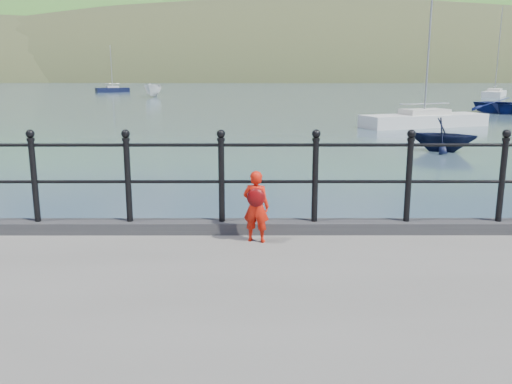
{
  "coord_description": "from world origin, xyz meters",
  "views": [
    {
      "loc": [
        -0.17,
        -6.95,
        3.05
      ],
      "look_at": [
        -0.16,
        -0.2,
        1.55
      ],
      "focal_mm": 38.0,
      "sensor_mm": 36.0,
      "label": 1
    }
  ],
  "objects_px": {
    "launch_white": "(153,90)",
    "launch_navy": "(443,135)",
    "railing": "(268,170)",
    "sailboat_left": "(113,90)",
    "child": "(256,206)",
    "sailboat_far": "(494,94)",
    "sailboat_near": "(424,121)"
  },
  "relations": [
    {
      "from": "child",
      "to": "sailboat_near",
      "type": "distance_m",
      "value": 26.42
    },
    {
      "from": "sailboat_far",
      "to": "child",
      "type": "bearing_deg",
      "value": -176.22
    },
    {
      "from": "sailboat_far",
      "to": "sailboat_near",
      "type": "height_order",
      "value": "sailboat_far"
    },
    {
      "from": "child",
      "to": "sailboat_near",
      "type": "bearing_deg",
      "value": -95.96
    },
    {
      "from": "sailboat_far",
      "to": "sailboat_near",
      "type": "relative_size",
      "value": 1.11
    },
    {
      "from": "launch_navy",
      "to": "launch_white",
      "type": "bearing_deg",
      "value": 48.25
    },
    {
      "from": "railing",
      "to": "sailboat_left",
      "type": "xyz_separation_m",
      "value": [
        -22.17,
        78.06,
        -1.48
      ]
    },
    {
      "from": "child",
      "to": "launch_white",
      "type": "height_order",
      "value": "child"
    },
    {
      "from": "railing",
      "to": "sailboat_near",
      "type": "bearing_deg",
      "value": 68.64
    },
    {
      "from": "sailboat_near",
      "to": "child",
      "type": "bearing_deg",
      "value": -131.47
    },
    {
      "from": "sailboat_far",
      "to": "sailboat_left",
      "type": "xyz_separation_m",
      "value": [
        -52.71,
        14.47,
        -0.0
      ]
    },
    {
      "from": "child",
      "to": "sailboat_near",
      "type": "xyz_separation_m",
      "value": [
        9.61,
        24.58,
        -1.12
      ]
    },
    {
      "from": "railing",
      "to": "sailboat_far",
      "type": "xyz_separation_m",
      "value": [
        30.53,
        63.59,
        -1.48
      ]
    },
    {
      "from": "railing",
      "to": "launch_navy",
      "type": "relative_size",
      "value": 7.22
    },
    {
      "from": "launch_navy",
      "to": "sailboat_near",
      "type": "distance_m",
      "value": 10.11
    },
    {
      "from": "railing",
      "to": "sailboat_far",
      "type": "bearing_deg",
      "value": 64.35
    },
    {
      "from": "child",
      "to": "launch_navy",
      "type": "bearing_deg",
      "value": -101.1
    },
    {
      "from": "railing",
      "to": "child",
      "type": "bearing_deg",
      "value": -111.53
    },
    {
      "from": "sailboat_far",
      "to": "launch_white",
      "type": "bearing_deg",
      "value": 122.23
    },
    {
      "from": "launch_white",
      "to": "sailboat_far",
      "type": "distance_m",
      "value": 43.4
    },
    {
      "from": "launch_navy",
      "to": "sailboat_near",
      "type": "relative_size",
      "value": 0.25
    },
    {
      "from": "child",
      "to": "sailboat_near",
      "type": "height_order",
      "value": "sailboat_near"
    },
    {
      "from": "railing",
      "to": "child",
      "type": "distance_m",
      "value": 0.57
    },
    {
      "from": "railing",
      "to": "launch_white",
      "type": "distance_m",
      "value": 62.77
    },
    {
      "from": "railing",
      "to": "sailboat_left",
      "type": "distance_m",
      "value": 81.16
    },
    {
      "from": "railing",
      "to": "launch_navy",
      "type": "height_order",
      "value": "railing"
    },
    {
      "from": "launch_navy",
      "to": "sailboat_far",
      "type": "bearing_deg",
      "value": -0.11
    },
    {
      "from": "launch_white",
      "to": "sailboat_near",
      "type": "distance_m",
      "value": 43.41
    },
    {
      "from": "launch_white",
      "to": "launch_navy",
      "type": "distance_m",
      "value": 51.18
    },
    {
      "from": "child",
      "to": "sailboat_far",
      "type": "relative_size",
      "value": 0.08
    },
    {
      "from": "launch_white",
      "to": "launch_navy",
      "type": "height_order",
      "value": "launch_white"
    },
    {
      "from": "launch_white",
      "to": "sailboat_left",
      "type": "xyz_separation_m",
      "value": [
        -9.37,
        16.61,
        -0.52
      ]
    }
  ]
}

